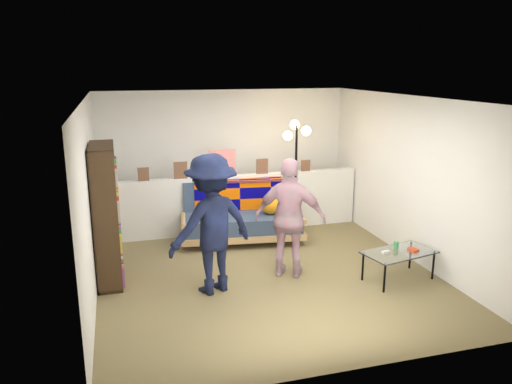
{
  "coord_description": "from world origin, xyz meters",
  "views": [
    {
      "loc": [
        -1.89,
        -6.28,
        2.82
      ],
      "look_at": [
        0.0,
        0.4,
        1.05
      ],
      "focal_mm": 35.0,
      "sensor_mm": 36.0,
      "label": 1
    }
  ],
  "objects_px": {
    "floor_lamp": "(296,155)",
    "person_right": "(290,218)",
    "bookshelf": "(106,219)",
    "coffee_table": "(399,253)",
    "futon_sofa": "(243,217)",
    "person_left": "(211,224)"
  },
  "relations": [
    {
      "from": "floor_lamp",
      "to": "person_right",
      "type": "height_order",
      "value": "floor_lamp"
    },
    {
      "from": "bookshelf",
      "to": "coffee_table",
      "type": "xyz_separation_m",
      "value": [
        3.74,
        -1.04,
        -0.48
      ]
    },
    {
      "from": "futon_sofa",
      "to": "person_right",
      "type": "distance_m",
      "value": 1.66
    },
    {
      "from": "futon_sofa",
      "to": "person_left",
      "type": "bearing_deg",
      "value": -115.71
    },
    {
      "from": "bookshelf",
      "to": "coffee_table",
      "type": "bearing_deg",
      "value": -15.58
    },
    {
      "from": "floor_lamp",
      "to": "person_right",
      "type": "xyz_separation_m",
      "value": [
        -0.67,
        -1.64,
        -0.55
      ]
    },
    {
      "from": "futon_sofa",
      "to": "bookshelf",
      "type": "relative_size",
      "value": 1.13
    },
    {
      "from": "coffee_table",
      "to": "person_left",
      "type": "relative_size",
      "value": 0.59
    },
    {
      "from": "floor_lamp",
      "to": "coffee_table",
      "type": "bearing_deg",
      "value": -72.41
    },
    {
      "from": "futon_sofa",
      "to": "person_right",
      "type": "relative_size",
      "value": 1.27
    },
    {
      "from": "person_left",
      "to": "floor_lamp",
      "type": "bearing_deg",
      "value": -155.19
    },
    {
      "from": "coffee_table",
      "to": "futon_sofa",
      "type": "bearing_deg",
      "value": 127.46
    },
    {
      "from": "person_left",
      "to": "person_right",
      "type": "height_order",
      "value": "person_left"
    },
    {
      "from": "coffee_table",
      "to": "person_left",
      "type": "distance_m",
      "value": 2.55
    },
    {
      "from": "bookshelf",
      "to": "floor_lamp",
      "type": "xyz_separation_m",
      "value": [
        3.05,
        1.13,
        0.51
      ]
    },
    {
      "from": "coffee_table",
      "to": "person_left",
      "type": "height_order",
      "value": "person_left"
    },
    {
      "from": "futon_sofa",
      "to": "bookshelf",
      "type": "distance_m",
      "value": 2.42
    },
    {
      "from": "futon_sofa",
      "to": "person_right",
      "type": "height_order",
      "value": "person_right"
    },
    {
      "from": "person_right",
      "to": "floor_lamp",
      "type": "bearing_deg",
      "value": -83.94
    },
    {
      "from": "bookshelf",
      "to": "coffee_table",
      "type": "relative_size",
      "value": 1.76
    },
    {
      "from": "bookshelf",
      "to": "floor_lamp",
      "type": "height_order",
      "value": "floor_lamp"
    },
    {
      "from": "coffee_table",
      "to": "person_right",
      "type": "bearing_deg",
      "value": 158.49
    }
  ]
}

